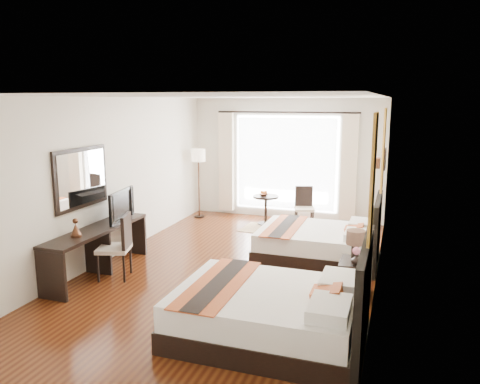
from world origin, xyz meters
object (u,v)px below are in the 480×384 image
(desk_chair, at_px, (116,259))
(window_chair, at_px, (304,215))
(bed_near, at_px, (275,311))
(vase, at_px, (356,261))
(floor_lamp, at_px, (198,160))
(nightstand, at_px, (355,278))
(table_lamp, at_px, (356,240))
(television, at_px, (117,205))
(side_table, at_px, (266,210))
(fruit_bowl, at_px, (264,195))
(console_desk, at_px, (98,251))
(bed_far, at_px, (321,242))

(desk_chair, distance_m, window_chair, 4.50)
(bed_near, relative_size, vase, 14.94)
(vase, bearing_deg, floor_lamp, 137.29)
(nightstand, height_order, desk_chair, desk_chair)
(table_lamp, relative_size, television, 0.47)
(side_table, bearing_deg, fruit_bowl, -137.82)
(side_table, bearing_deg, console_desk, -114.38)
(bed_far, distance_m, nightstand, 1.61)
(bed_near, distance_m, window_chair, 4.99)
(bed_far, height_order, desk_chair, bed_far)
(table_lamp, height_order, console_desk, table_lamp)
(nightstand, bearing_deg, television, 178.39)
(side_table, relative_size, fruit_bowl, 3.45)
(console_desk, bearing_deg, nightstand, 6.30)
(floor_lamp, bearing_deg, table_lamp, -40.59)
(nightstand, relative_size, television, 0.60)
(floor_lamp, distance_m, window_chair, 2.77)
(bed_far, bearing_deg, television, -157.74)
(bed_far, distance_m, vase, 1.78)
(desk_chair, bearing_deg, floor_lamp, -102.69)
(vase, xyz_separation_m, console_desk, (-3.99, -0.28, -0.20))
(side_table, bearing_deg, desk_chair, -109.38)
(bed_far, relative_size, console_desk, 0.93)
(console_desk, relative_size, window_chair, 2.47)
(television, distance_m, side_table, 3.72)
(floor_lamp, xyz_separation_m, fruit_bowl, (1.65, -0.18, -0.70))
(table_lamp, xyz_separation_m, side_table, (-2.23, 3.22, -0.46))
(bed_far, xyz_separation_m, television, (-3.25, -1.33, 0.71))
(console_desk, height_order, desk_chair, desk_chair)
(nightstand, bearing_deg, desk_chair, -172.20)
(vase, xyz_separation_m, floor_lamp, (-3.96, 3.66, 0.81))
(bed_far, relative_size, television, 2.28)
(side_table, distance_m, fruit_bowl, 0.36)
(fruit_bowl, distance_m, window_chair, 0.99)
(vase, bearing_deg, side_table, 122.92)
(console_desk, distance_m, window_chair, 4.64)
(floor_lamp, distance_m, fruit_bowl, 1.80)
(fruit_bowl, bearing_deg, window_chair, 6.96)
(bed_near, relative_size, floor_lamp, 1.35)
(bed_near, distance_m, television, 3.64)
(bed_near, relative_size, side_table, 3.32)
(bed_near, bearing_deg, nightstand, 62.94)
(console_desk, height_order, floor_lamp, floor_lamp)
(bed_near, height_order, fruit_bowl, bed_near)
(nightstand, relative_size, vase, 3.65)
(console_desk, xyz_separation_m, window_chair, (2.57, 3.86, -0.11))
(television, bearing_deg, desk_chair, -159.06)
(television, xyz_separation_m, floor_lamp, (0.01, 3.38, 0.37))
(nightstand, distance_m, console_desk, 4.00)
(table_lamp, relative_size, desk_chair, 0.42)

